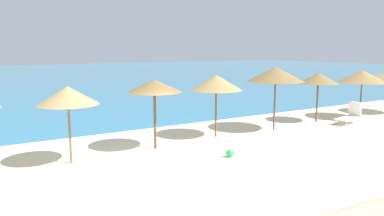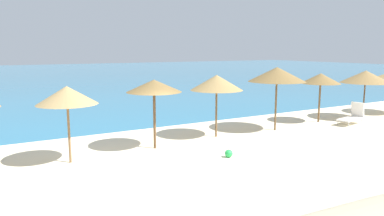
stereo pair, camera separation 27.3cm
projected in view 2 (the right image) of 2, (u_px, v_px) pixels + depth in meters
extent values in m
plane|color=beige|center=(158.00, 169.00, 11.48)|extent=(160.00, 160.00, 0.00)
cube|color=teal|center=(19.00, 77.00, 49.12)|extent=(160.00, 76.86, 0.01)
cylinder|color=brown|center=(69.00, 131.00, 11.98)|extent=(0.08, 0.08, 2.10)
cone|color=tan|center=(67.00, 95.00, 11.78)|extent=(1.96, 1.96, 0.59)
cylinder|color=brown|center=(155.00, 118.00, 13.70)|extent=(0.10, 0.10, 2.29)
cone|color=olive|center=(154.00, 86.00, 13.50)|extent=(2.05, 2.05, 0.46)
cylinder|color=brown|center=(216.00, 112.00, 15.54)|extent=(0.08, 0.08, 2.15)
cone|color=#9E7F4C|center=(217.00, 83.00, 15.34)|extent=(2.21, 2.21, 0.64)
cylinder|color=brown|center=(276.00, 104.00, 16.79)|extent=(0.09, 0.09, 2.39)
cone|color=olive|center=(277.00, 74.00, 16.57)|extent=(2.60, 2.60, 0.66)
cylinder|color=brown|center=(319.00, 101.00, 18.67)|extent=(0.09, 0.09, 2.13)
cone|color=olive|center=(321.00, 78.00, 18.48)|extent=(1.97, 1.97, 0.52)
cylinder|color=brown|center=(364.00, 99.00, 19.60)|extent=(0.07, 0.07, 2.08)
cone|color=olive|center=(366.00, 77.00, 19.41)|extent=(2.58, 2.58, 0.65)
cube|color=white|center=(350.00, 119.00, 18.15)|extent=(1.64, 0.91, 0.07)
cube|color=white|center=(358.00, 110.00, 18.56)|extent=(0.29, 0.66, 0.77)
cylinder|color=silver|center=(338.00, 123.00, 17.96)|extent=(0.04, 0.04, 0.25)
cylinder|color=silver|center=(349.00, 125.00, 17.55)|extent=(0.04, 0.04, 0.25)
cylinder|color=silver|center=(351.00, 120.00, 18.80)|extent=(0.04, 0.04, 0.25)
cylinder|color=silver|center=(361.00, 121.00, 18.39)|extent=(0.04, 0.04, 0.25)
sphere|color=green|center=(229.00, 153.00, 12.69)|extent=(0.27, 0.27, 0.27)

